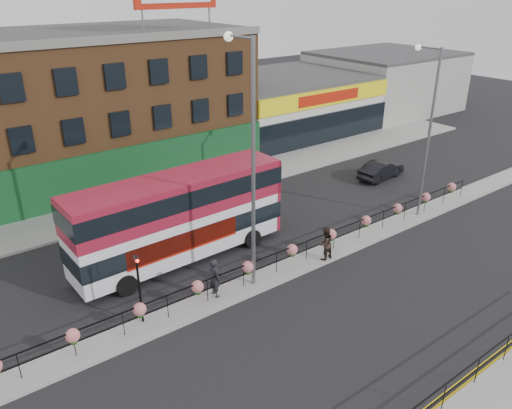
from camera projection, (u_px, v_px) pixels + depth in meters
ground at (291, 268)px, 25.42m from camera, size 120.00×120.00×0.00m
north_pavement at (177, 194)px, 34.12m from camera, size 60.00×4.00×0.15m
median at (291, 267)px, 25.39m from camera, size 60.00×1.60×0.15m
yellow_line_inner at (464, 379)px, 18.36m from camera, size 60.00×0.10×0.01m
yellow_line_outer at (468, 382)px, 18.22m from camera, size 60.00×0.10×0.01m
brick_building at (69, 107)px, 35.64m from camera, size 25.00×12.21×10.30m
supermarket at (283, 104)px, 47.60m from camera, size 15.00×12.25×5.30m
warehouse_east at (384, 81)px, 55.57m from camera, size 14.50×12.00×6.30m
median_railing at (292, 250)px, 24.99m from camera, size 30.04×0.56×1.23m
south_railing at (445, 390)px, 16.57m from camera, size 20.04×0.05×1.12m
double_decker_bus at (180, 210)px, 25.18m from camera, size 11.47×3.09×4.61m
car at (381, 170)px, 36.73m from camera, size 2.16×4.30×1.33m
pedestrian_a at (215, 278)px, 22.61m from camera, size 0.70×0.47×1.90m
pedestrian_b at (325, 243)px, 25.65m from camera, size 0.88×0.69×1.80m
lamp_column_west at (249, 147)px, 21.36m from camera, size 0.41×1.99×11.35m
lamp_column_east at (427, 120)px, 28.70m from camera, size 0.36×1.76×10.00m
traffic_light_median at (138, 275)px, 20.29m from camera, size 0.15×0.28×3.65m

